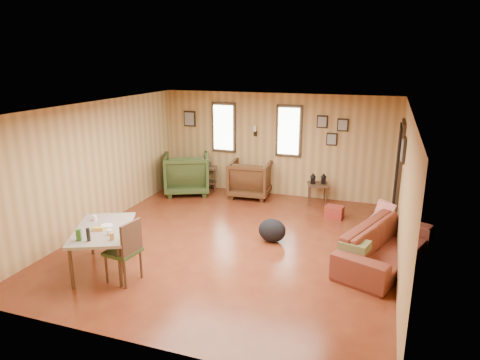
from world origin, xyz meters
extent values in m
cube|color=brown|center=(0.00, 0.00, -0.01)|extent=(5.50, 6.00, 0.02)
cube|color=#997C5B|center=(0.00, 0.00, 2.41)|extent=(5.50, 6.00, 0.02)
cube|color=tan|center=(0.00, 3.01, 1.20)|extent=(5.50, 0.02, 2.40)
cube|color=tan|center=(0.00, -3.01, 1.20)|extent=(5.50, 0.02, 2.40)
cube|color=tan|center=(-2.76, 0.00, 1.20)|extent=(0.02, 6.00, 2.40)
cube|color=tan|center=(2.76, 0.00, 1.20)|extent=(0.02, 6.00, 2.40)
cube|color=black|center=(-1.30, 2.97, 1.55)|extent=(0.60, 0.05, 1.20)
cube|color=#E0F2D1|center=(-1.30, 2.93, 1.55)|extent=(0.48, 0.04, 1.06)
cube|color=black|center=(0.30, 2.97, 1.55)|extent=(0.60, 0.05, 1.20)
cube|color=#E0F2D1|center=(0.30, 2.93, 1.55)|extent=(0.48, 0.04, 1.06)
cube|color=black|center=(-0.50, 2.95, 1.45)|extent=(0.07, 0.05, 0.12)
cylinder|color=silver|center=(-0.50, 2.89, 1.58)|extent=(0.07, 0.07, 0.14)
cube|color=black|center=(2.72, 1.95, 1.00)|extent=(0.06, 1.00, 2.05)
cube|color=black|center=(2.68, 1.95, 1.00)|extent=(0.04, 0.82, 1.90)
cube|color=black|center=(1.05, 2.97, 1.80)|extent=(0.24, 0.04, 0.28)
cube|color=#9E998C|center=(1.05, 2.94, 1.80)|extent=(0.19, 0.02, 0.22)
cube|color=black|center=(1.50, 2.97, 1.75)|extent=(0.24, 0.04, 0.28)
cube|color=#9E998C|center=(1.50, 2.94, 1.75)|extent=(0.19, 0.02, 0.22)
cube|color=black|center=(1.28, 2.97, 1.42)|extent=(0.24, 0.04, 0.28)
cube|color=#9E998C|center=(1.28, 2.94, 1.42)|extent=(0.19, 0.02, 0.22)
cube|color=black|center=(-2.20, 2.97, 1.72)|extent=(0.30, 0.04, 0.38)
cube|color=#9E998C|center=(-2.20, 2.94, 1.72)|extent=(0.24, 0.02, 0.31)
cube|color=black|center=(2.72, 0.85, 1.70)|extent=(0.04, 0.34, 0.42)
cube|color=#9E998C|center=(2.69, 0.85, 1.70)|extent=(0.02, 0.27, 0.34)
imported|color=maroon|center=(2.57, 0.03, 0.42)|extent=(1.35, 2.22, 0.84)
imported|color=#492B16|center=(-0.51, 2.62, 0.47)|extent=(0.98, 0.93, 0.94)
imported|color=#30411D|center=(-2.04, 2.38, 0.53)|extent=(1.35, 1.32, 1.07)
cube|color=#513724|center=(-1.74, 2.83, 0.55)|extent=(0.68, 0.65, 0.04)
cube|color=#513724|center=(-1.74, 2.83, 0.18)|extent=(0.62, 0.59, 0.03)
cylinder|color=#513724|center=(-1.89, 2.56, 0.27)|extent=(0.05, 0.05, 0.54)
cylinder|color=#513724|center=(-1.45, 2.71, 0.27)|extent=(0.05, 0.05, 0.54)
cylinder|color=#513724|center=(-2.02, 2.95, 0.27)|extent=(0.05, 0.05, 0.54)
cylinder|color=#513724|center=(-1.58, 3.09, 0.27)|extent=(0.05, 0.05, 0.54)
cube|color=#443A2D|center=(-1.85, 2.79, 0.64)|extent=(0.10, 0.05, 0.13)
cube|color=#443A2D|center=(-1.64, 2.86, 0.64)|extent=(0.09, 0.05, 0.12)
cube|color=#513724|center=(1.08, 2.61, 0.44)|extent=(0.54, 0.54, 0.04)
cylinder|color=#513724|center=(0.95, 2.39, 0.22)|extent=(0.04, 0.04, 0.44)
cylinder|color=#513724|center=(1.29, 2.48, 0.22)|extent=(0.04, 0.04, 0.44)
cylinder|color=#513724|center=(0.86, 2.74, 0.22)|extent=(0.04, 0.04, 0.44)
cylinder|color=#513724|center=(1.21, 2.83, 0.22)|extent=(0.04, 0.04, 0.44)
cube|color=black|center=(0.97, 2.58, 0.54)|extent=(0.12, 0.12, 0.16)
cone|color=black|center=(0.97, 2.58, 0.67)|extent=(0.16, 0.16, 0.09)
cube|color=black|center=(1.19, 2.64, 0.54)|extent=(0.12, 0.12, 0.16)
cone|color=black|center=(1.19, 2.64, 0.67)|extent=(0.16, 0.16, 0.09)
cube|color=maroon|center=(1.56, 1.81, 0.13)|extent=(0.39, 0.30, 0.26)
ellipsoid|color=black|center=(0.65, 0.27, 0.21)|extent=(0.55, 0.45, 0.43)
cube|color=brown|center=(2.13, -0.52, 0.49)|extent=(0.48, 0.43, 0.13)
cube|color=red|center=(2.52, 0.97, 0.57)|extent=(0.38, 0.19, 0.36)
cube|color=tan|center=(2.47, 0.71, 0.47)|extent=(0.41, 0.35, 0.10)
cube|color=gray|center=(-1.53, -1.57, 0.66)|extent=(1.27, 1.54, 0.04)
cylinder|color=#513724|center=(-1.60, -2.23, 0.32)|extent=(0.07, 0.07, 0.64)
cylinder|color=#513724|center=(-0.99, -1.96, 0.32)|extent=(0.07, 0.07, 0.64)
cylinder|color=#513724|center=(-2.07, -1.18, 0.32)|extent=(0.07, 0.07, 0.64)
cylinder|color=#513724|center=(-1.46, -0.91, 0.32)|extent=(0.07, 0.07, 0.64)
cylinder|color=white|center=(-1.28, -1.75, 0.72)|extent=(0.09, 0.09, 0.08)
cylinder|color=white|center=(-1.85, -1.33, 0.72)|extent=(0.09, 0.09, 0.08)
cube|color=#2D5D21|center=(-1.57, -2.05, 0.76)|extent=(0.08, 0.08, 0.17)
cylinder|color=black|center=(-1.42, -2.03, 0.77)|extent=(0.07, 0.07, 0.19)
cylinder|color=tan|center=(-1.14, -1.88, 0.73)|extent=(0.08, 0.08, 0.11)
cylinder|color=white|center=(-1.53, -1.47, 0.69)|extent=(0.23, 0.23, 0.02)
cube|color=gold|center=(-1.54, -1.67, 0.70)|extent=(0.17, 0.13, 0.05)
cube|color=#30411D|center=(-1.05, -1.78, 0.46)|extent=(0.48, 0.48, 0.05)
cube|color=#513724|center=(-0.87, -1.81, 0.72)|extent=(0.10, 0.41, 0.47)
cylinder|color=#513724|center=(-1.25, -1.93, 0.22)|extent=(0.04, 0.04, 0.45)
cylinder|color=#513724|center=(-0.90, -1.98, 0.22)|extent=(0.04, 0.04, 0.45)
cylinder|color=#513724|center=(-1.20, -1.59, 0.22)|extent=(0.04, 0.04, 0.45)
cylinder|color=#513724|center=(-0.86, -1.63, 0.22)|extent=(0.04, 0.04, 0.45)
camera|label=1|loc=(2.42, -6.59, 3.18)|focal=32.00mm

